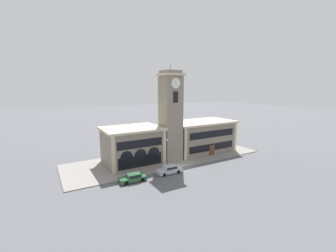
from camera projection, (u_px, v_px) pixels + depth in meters
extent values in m
plane|color=#56565B|center=(184.00, 167.00, 44.28)|extent=(300.00, 300.00, 0.00)
cube|color=gray|center=(167.00, 158.00, 50.07)|extent=(43.34, 13.62, 0.15)
cube|color=gray|center=(171.00, 119.00, 47.14)|extent=(3.87, 3.87, 17.92)
cube|color=beige|center=(171.00, 75.00, 45.57)|extent=(4.57, 4.57, 0.45)
cube|color=gray|center=(171.00, 72.00, 45.48)|extent=(3.56, 3.56, 0.60)
cylinder|color=#4C4C51|center=(171.00, 67.00, 45.32)|extent=(0.10, 0.10, 1.20)
cylinder|color=silver|center=(176.00, 83.00, 44.17)|extent=(2.04, 0.10, 2.04)
cylinder|color=black|center=(176.00, 83.00, 44.11)|extent=(0.16, 0.04, 0.16)
cylinder|color=silver|center=(179.00, 83.00, 46.85)|extent=(0.10, 2.04, 2.04)
cylinder|color=black|center=(179.00, 83.00, 46.88)|extent=(0.04, 0.16, 0.16)
cube|color=black|center=(176.00, 97.00, 44.65)|extent=(1.08, 0.10, 2.20)
cube|color=gray|center=(132.00, 147.00, 46.14)|extent=(11.11, 8.40, 7.10)
cube|color=beige|center=(132.00, 129.00, 45.49)|extent=(11.81, 9.10, 0.45)
cube|color=beige|center=(114.00, 156.00, 39.93)|extent=(0.70, 0.16, 7.10)
cube|color=beige|center=(165.00, 148.00, 45.09)|extent=(0.70, 0.16, 7.10)
cube|color=black|center=(140.00, 144.00, 42.26)|extent=(9.11, 0.10, 1.56)
cube|color=black|center=(141.00, 161.00, 42.84)|extent=(8.89, 0.10, 2.27)
cylinder|color=black|center=(127.00, 158.00, 41.26)|extent=(2.44, 0.06, 2.44)
cylinder|color=black|center=(141.00, 155.00, 42.64)|extent=(2.44, 0.06, 2.44)
cylinder|color=black|center=(154.00, 153.00, 44.02)|extent=(2.44, 0.06, 2.44)
cube|color=gray|center=(201.00, 137.00, 54.93)|extent=(15.44, 8.40, 7.06)
cube|color=beige|center=(201.00, 122.00, 54.29)|extent=(16.14, 9.10, 0.45)
cube|color=beige|center=(186.00, 145.00, 47.65)|extent=(0.70, 0.16, 7.06)
cube|color=beige|center=(235.00, 137.00, 54.95)|extent=(0.70, 0.16, 7.06)
cube|color=black|center=(212.00, 134.00, 51.05)|extent=(12.66, 0.10, 1.55)
cube|color=#5B3319|center=(212.00, 150.00, 51.70)|extent=(1.50, 0.12, 2.54)
cube|color=black|center=(212.00, 147.00, 51.58)|extent=(12.66, 0.10, 1.58)
cube|color=#285633|center=(133.00, 179.00, 37.58)|extent=(4.55, 1.92, 0.62)
cube|color=#285633|center=(134.00, 175.00, 37.57)|extent=(2.20, 1.70, 0.57)
cube|color=black|center=(134.00, 175.00, 37.57)|extent=(2.11, 1.74, 0.43)
cylinder|color=black|center=(126.00, 183.00, 36.23)|extent=(0.70, 0.23, 0.70)
cylinder|color=black|center=(123.00, 179.00, 37.63)|extent=(0.70, 0.23, 0.70)
cylinder|color=black|center=(142.00, 180.00, 37.58)|extent=(0.70, 0.23, 0.70)
cylinder|color=black|center=(139.00, 176.00, 38.99)|extent=(0.70, 0.23, 0.70)
cube|color=#B2B7C1|center=(169.00, 171.00, 41.09)|extent=(4.76, 1.85, 0.72)
cube|color=#B2B7C1|center=(170.00, 167.00, 41.08)|extent=(2.29, 1.64, 0.56)
cube|color=black|center=(170.00, 167.00, 41.08)|extent=(2.20, 1.68, 0.42)
cylinder|color=black|center=(164.00, 175.00, 39.75)|extent=(0.65, 0.23, 0.64)
cylinder|color=black|center=(160.00, 172.00, 41.10)|extent=(0.65, 0.23, 0.64)
cylinder|color=black|center=(178.00, 172.00, 41.17)|extent=(0.65, 0.23, 0.64)
cylinder|color=black|center=(174.00, 169.00, 42.51)|extent=(0.65, 0.23, 0.64)
cylinder|color=#4C4C51|center=(167.00, 155.00, 42.82)|extent=(0.12, 0.12, 5.45)
sphere|color=silver|center=(167.00, 140.00, 42.32)|extent=(0.36, 0.36, 0.36)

